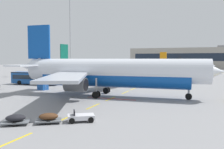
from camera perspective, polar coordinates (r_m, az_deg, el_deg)
name	(u,v)px	position (r m, az deg, el deg)	size (l,w,h in m)	color
apron_paint_markings	(137,87)	(51.65, 6.09, -3.08)	(8.00, 96.80, 0.01)	yellow
airliner_foreground	(110,72)	(39.04, -0.54, 0.52)	(34.81, 34.54, 12.20)	silver
airliner_mid_left	(84,64)	(101.21, -6.78, 2.43)	(32.71, 33.15, 11.62)	silver
airliner_far_center	(184,66)	(109.97, 17.00, 2.01)	(25.97, 25.16, 9.29)	silver
apron_shuttle_bus	(36,77)	(59.36, -17.96, -0.65)	(12.16, 3.53, 3.00)	#194C99
baggage_train	(49,118)	(23.91, -14.97, -10.04)	(8.05, 5.83, 1.14)	silver
uld_cargo_container	(43,86)	(49.06, -16.34, -2.64)	(1.80, 1.76, 1.60)	#194C9E
apron_light_mast_near	(70,27)	(89.22, -10.07, 11.33)	(1.80, 1.80, 29.39)	slate
terminal_satellite	(200,58)	(165.76, 20.49, 3.71)	(87.58, 26.80, 14.62)	#9E998E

